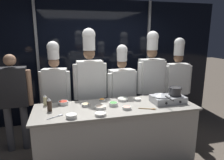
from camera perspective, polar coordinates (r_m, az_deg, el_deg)
ground_plane at (r=3.46m, az=1.09°, el=-21.66°), size 24.00×24.00×0.00m
window_wall_back at (r=4.57m, az=-4.51°, el=5.16°), size 5.85×0.09×2.70m
demo_counter at (r=3.23m, az=1.12°, el=-15.01°), size 2.42×0.80×0.90m
portable_stove at (r=3.30m, az=15.65°, el=-5.25°), size 0.51×0.33×0.12m
frying_pan at (r=3.22m, az=13.95°, el=-4.06°), size 0.28×0.48×0.05m
stock_pot at (r=3.33m, az=17.55°, el=-2.98°), size 0.22×0.19×0.12m
squeeze_bottle_oil at (r=3.22m, az=-18.59°, el=-5.49°), size 0.05×0.05×0.17m
squeeze_bottle_soy at (r=2.96m, az=-17.47°, el=-6.76°), size 0.07×0.07×0.19m
prep_bowl_rice at (r=2.68m, az=-11.52°, el=-9.97°), size 0.15×0.15×0.05m
prep_bowl_carrots at (r=3.26m, az=-2.87°, el=-5.66°), size 0.10×0.10×0.03m
prep_bowl_scallions at (r=3.04m, az=0.39°, el=-6.81°), size 0.14×0.14×0.06m
prep_bowl_garlic at (r=2.71m, az=-3.32°, el=-9.64°), size 0.16×0.16×0.04m
prep_bowl_ginger at (r=3.06m, az=-7.53°, el=-6.99°), size 0.13×0.13×0.04m
prep_bowl_shrimp at (r=2.92m, az=4.25°, el=-7.87°), size 0.13×0.13×0.04m
prep_bowl_chili_flakes at (r=3.19m, az=-13.77°, el=-6.28°), size 0.16×0.16×0.06m
prep_bowl_chicken at (r=2.95m, az=-3.35°, el=-7.70°), size 0.17×0.17×0.04m
prep_bowl_onion at (r=3.31m, az=7.21°, el=-5.44°), size 0.12×0.12×0.04m
prep_bowl_bean_sprouts at (r=3.28m, az=3.08°, el=-5.49°), size 0.17×0.17×0.04m
serving_spoon_slotted at (r=2.97m, az=11.03°, el=-8.07°), size 0.25×0.13×0.02m
serving_spoon_solid at (r=2.78m, az=-15.10°, el=-9.80°), size 0.21×0.14×0.02m
person_guest at (r=3.67m, az=-26.31°, el=-3.67°), size 0.60×0.25×1.66m
chef_head at (r=3.65m, az=-15.88°, el=-1.55°), size 0.53×0.28×1.86m
chef_sous at (r=3.55m, az=-6.34°, el=0.38°), size 0.59×0.24×2.07m
chef_line at (r=3.75m, az=2.78°, el=-1.90°), size 0.60×0.32×1.79m
chef_pastry at (r=3.99m, az=11.10°, el=1.21°), size 0.60×0.26×2.03m
chef_apprentice at (r=4.29m, az=18.07°, el=0.48°), size 0.56×0.30×1.90m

